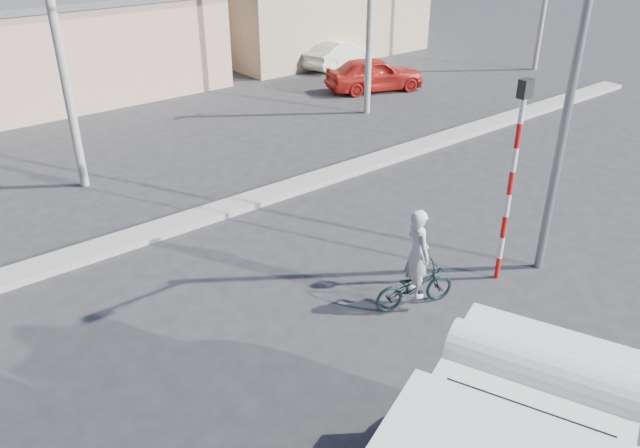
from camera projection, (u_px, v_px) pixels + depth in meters
ground_plane at (452, 376)px, 10.78m from camera, size 120.00×120.00×0.00m
median at (216, 212)px, 16.27m from camera, size 40.00×0.80×0.16m
bicycle at (415, 286)px, 12.46m from camera, size 1.81×1.08×0.90m
cyclist at (416, 266)px, 12.24m from camera, size 0.63×0.78×1.86m
car_cream at (337, 54)px, 30.29m from camera, size 4.14×2.29×1.29m
car_red at (375, 74)px, 26.54m from camera, size 4.50×3.03×1.42m
traffic_pole at (513, 167)px, 12.39m from camera, size 0.28×0.18×4.36m
streetlight at (576, 42)px, 11.61m from camera, size 2.34×0.22×9.00m
building_row at (62, 41)px, 25.61m from camera, size 37.80×7.30×4.44m
utility_poles at (232, 19)px, 18.99m from camera, size 35.40×0.24×8.00m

